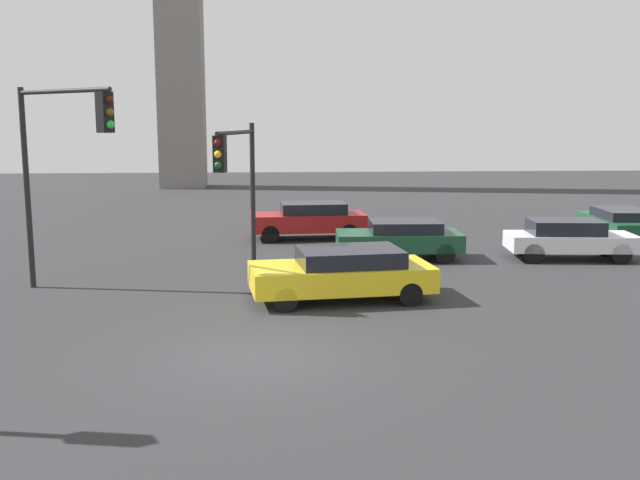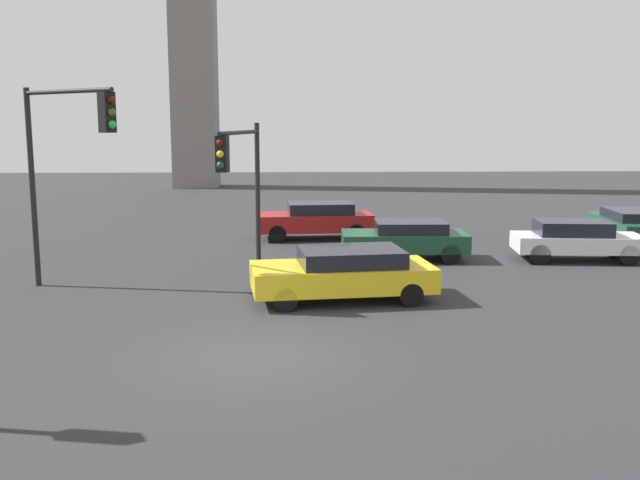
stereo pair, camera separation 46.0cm
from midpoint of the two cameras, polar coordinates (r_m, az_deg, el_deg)
The scene contains 8 objects.
ground_plane at distance 14.99m, azimuth -4.29°, elevation -9.07°, with size 105.98×105.98×0.00m, color #2D2D30.
traffic_light_0 at distance 21.88m, azimuth -5.65°, elevation 5.70°, with size 1.05×4.08×4.66m.
traffic_light_1 at distance 20.49m, azimuth -18.78°, elevation 7.11°, with size 3.13×2.79×5.64m.
car_1 at distance 26.23m, azimuth 19.99°, elevation 0.04°, with size 4.42×2.16×1.38m.
car_2 at distance 29.23m, azimuth 0.15°, elevation 1.63°, with size 4.69×2.14×1.47m.
car_3 at distance 31.22m, azimuth 23.63°, elevation 1.15°, with size 2.33×4.67×1.27m.
car_4 at distance 25.07m, azimuth 7.27°, elevation 0.11°, with size 4.30×2.06×1.34m.
car_5 at distance 19.30m, azimuth 2.60°, elevation -2.58°, with size 5.00×2.70×1.38m.
Camera 2 is at (0.75, -14.23, 4.74)m, focal length 40.71 mm.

